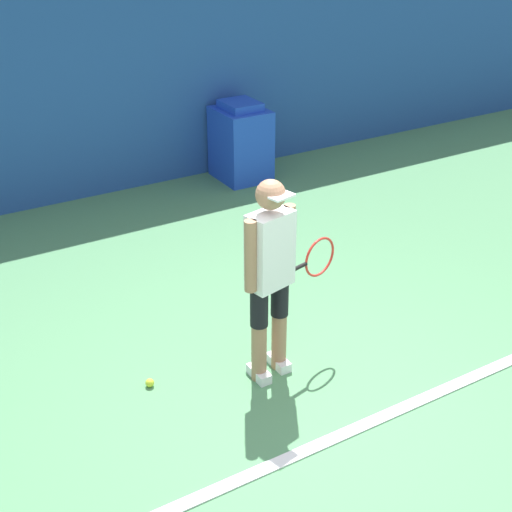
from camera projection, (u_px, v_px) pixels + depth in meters
ground_plane at (318, 412)px, 5.27m from camera, size 24.00×24.00×0.00m
back_wall at (83, 98)px, 8.39m from camera, size 24.00×0.10×2.45m
court_baseline at (342, 435)px, 5.05m from camera, size 21.60×0.10×0.01m
tennis_player at (271, 272)px, 5.29m from camera, size 0.95×0.35×1.65m
tennis_ball at (150, 383)px, 5.53m from camera, size 0.07×0.07×0.07m
covered_chair at (241, 142)px, 9.25m from camera, size 0.61×0.71×1.03m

